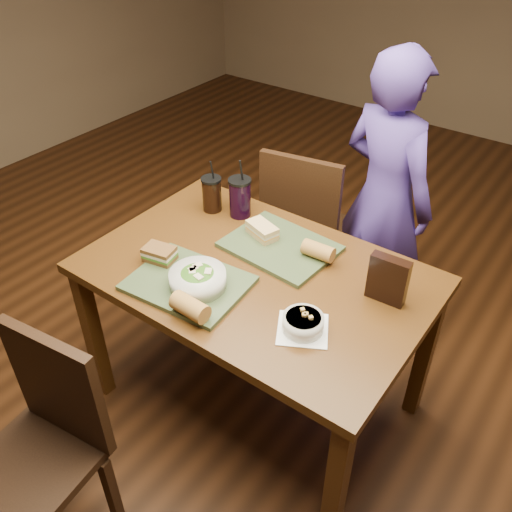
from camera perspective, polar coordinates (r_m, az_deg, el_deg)
The scene contains 16 objects.
ground at distance 2.60m, azimuth 0.00°, elevation -14.66°, with size 6.00×6.00×0.00m, color #381C0B.
dining_table at distance 2.12m, azimuth 0.00°, elevation -3.47°, with size 1.30×0.85×0.75m.
chair_near at distance 2.01m, azimuth -21.27°, elevation -17.30°, with size 0.42×0.42×0.87m.
chair_far at distance 2.76m, azimuth 5.47°, elevation 3.25°, with size 0.47×0.47×0.93m.
diner at distance 2.65m, azimuth 13.38°, elevation 5.91°, with size 0.52×0.34×1.43m, color #483188.
tray_near at distance 2.01m, azimuth -7.13°, elevation -2.86°, with size 0.42×0.32×0.02m, color #374628.
tray_far at distance 2.18m, azimuth 2.53°, elevation 1.01°, with size 0.42×0.32×0.02m, color #374628.
salad_bowl at distance 1.96m, azimuth -6.16°, elevation -2.35°, with size 0.21×0.21×0.07m.
soup_bowl at distance 1.81m, azimuth 4.98°, elevation -7.04°, with size 0.23×0.23×0.07m.
sandwich_near at distance 2.11m, azimuth -10.13°, elevation 0.24°, with size 0.13×0.10×0.06m.
sandwich_far at distance 2.21m, azimuth 0.65°, elevation 2.74°, with size 0.15×0.11×0.05m.
baguette_near at distance 1.84m, azimuth -6.96°, elevation -5.36°, with size 0.07×0.07×0.14m, color #AD7533.
baguette_far at distance 2.10m, azimuth 6.57°, elevation 0.55°, with size 0.06×0.06×0.12m, color #AD7533.
cup_cola at distance 2.40m, azimuth -4.67°, elevation 6.54°, with size 0.09×0.09×0.24m.
cup_berry at distance 2.35m, azimuth -1.70°, elevation 6.21°, with size 0.10×0.10×0.27m.
chip_bag at distance 1.93m, azimuth 13.72°, elevation -2.43°, with size 0.14×0.04×0.18m, color black.
Camera 1 is at (0.96, -1.31, 2.03)m, focal length 38.00 mm.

